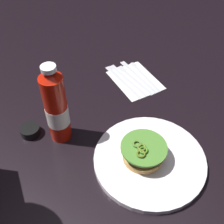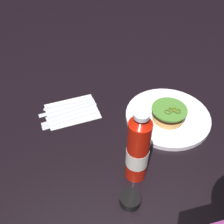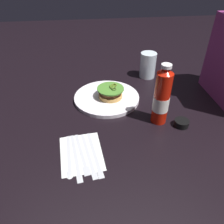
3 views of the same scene
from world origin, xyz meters
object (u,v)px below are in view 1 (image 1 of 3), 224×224
(condiment_cup, at_px, (30,131))
(spoon_utensil, at_px, (141,71))
(napkin, at_px, (135,80))
(burger_sandwich, at_px, (144,152))
(steak_knife, at_px, (126,77))
(ketchup_bottle, at_px, (56,108))
(butter_knife, at_px, (136,74))
(table_knife, at_px, (121,79))
(dinner_plate, at_px, (149,160))
(fork_utensil, at_px, (132,77))

(condiment_cup, bearing_deg, spoon_utensil, -72.88)
(napkin, bearing_deg, condiment_cup, 104.22)
(burger_sandwich, bearing_deg, steak_knife, -17.74)
(ketchup_bottle, bearing_deg, butter_knife, -62.70)
(butter_knife, bearing_deg, spoon_utensil, -77.54)
(burger_sandwich, distance_m, spoon_utensil, 0.39)
(table_knife, bearing_deg, butter_knife, -84.28)
(napkin, relative_size, steak_knife, 0.87)
(napkin, bearing_deg, dinner_plate, 159.53)
(spoon_utensil, relative_size, table_knife, 0.91)
(ketchup_bottle, bearing_deg, burger_sandwich, -134.66)
(napkin, xyz_separation_m, fork_utensil, (0.02, 0.00, 0.00))
(burger_sandwich, bearing_deg, condiment_cup, 49.99)
(steak_knife, distance_m, table_knife, 0.02)
(burger_sandwich, distance_m, butter_knife, 0.37)
(condiment_cup, height_order, napkin, condiment_cup)
(burger_sandwich, relative_size, napkin, 0.66)
(fork_utensil, bearing_deg, spoon_utensil, -71.19)
(napkin, bearing_deg, steak_knife, 46.83)
(condiment_cup, xyz_separation_m, napkin, (0.10, -0.39, -0.01))
(burger_sandwich, relative_size, ketchup_bottle, 0.49)
(table_knife, bearing_deg, ketchup_bottle, 121.59)
(condiment_cup, relative_size, steak_knife, 0.27)
(dinner_plate, bearing_deg, ketchup_bottle, 46.09)
(spoon_utensil, bearing_deg, burger_sandwich, 153.51)
(butter_knife, bearing_deg, fork_utensil, 115.19)
(butter_knife, height_order, table_knife, same)
(burger_sandwich, height_order, table_knife, burger_sandwich)
(dinner_plate, xyz_separation_m, fork_utensil, (0.34, -0.12, -0.00))
(napkin, xyz_separation_m, table_knife, (0.02, 0.05, 0.00))
(burger_sandwich, bearing_deg, dinner_plate, -121.94)
(table_knife, bearing_deg, fork_utensil, -94.68)
(ketchup_bottle, xyz_separation_m, butter_knife, (0.17, -0.33, -0.10))
(spoon_utensil, relative_size, butter_knife, 0.90)
(fork_utensil, bearing_deg, butter_knife, -64.81)
(steak_knife, bearing_deg, dinner_plate, 164.70)
(butter_knife, distance_m, steak_knife, 0.04)
(ketchup_bottle, height_order, condiment_cup, ketchup_bottle)
(dinner_plate, distance_m, table_knife, 0.35)
(napkin, height_order, fork_utensil, fork_utensil)
(condiment_cup, distance_m, butter_knife, 0.43)
(dinner_plate, height_order, burger_sandwich, burger_sandwich)
(dinner_plate, bearing_deg, burger_sandwich, 58.06)
(fork_utensil, bearing_deg, steak_knife, 76.37)
(ketchup_bottle, distance_m, table_knife, 0.33)
(spoon_utensil, height_order, steak_knife, same)
(butter_knife, relative_size, steak_knife, 1.02)
(napkin, height_order, steak_knife, steak_knife)
(dinner_plate, bearing_deg, butter_knife, -21.37)
(dinner_plate, height_order, condiment_cup, condiment_cup)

